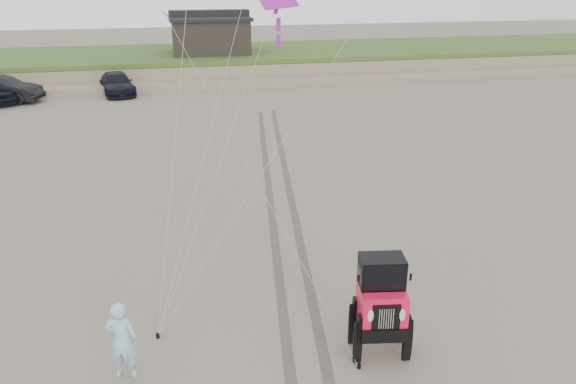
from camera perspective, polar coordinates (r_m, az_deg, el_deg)
name	(u,v)px	position (r m, az deg, el deg)	size (l,w,h in m)	color
ground	(266,351)	(13.14, -2.20, -15.82)	(160.00, 160.00, 0.00)	#6B6054
dune_ridge	(187,64)	(48.37, -10.25, 12.71)	(160.00, 14.25, 1.73)	#7A6B54
cabin	(210,34)	(47.69, -7.93, 15.65)	(6.40, 5.40, 3.35)	black
truck_b	(1,89)	(41.24, -27.17, 9.25)	(1.78, 5.11, 1.68)	black
truck_c	(117,84)	(41.23, -16.97, 10.49)	(2.00, 4.93, 1.43)	black
jeep	(380,317)	(12.73, 9.38, -12.43)	(2.14, 4.95, 1.84)	red
man	(122,340)	(12.42, -16.53, -14.24)	(0.65, 0.43, 1.79)	#8FD2DE
stake_main	(158,336)	(13.82, -13.09, -14.04)	(0.08, 0.08, 0.12)	black
stake_aux	(359,366)	(12.72, 7.23, -17.14)	(0.08, 0.08, 0.12)	black
tire_tracks	(282,207)	(20.31, -0.62, -1.56)	(5.22, 29.74, 0.01)	#4C443D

